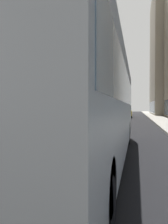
{
  "coord_description": "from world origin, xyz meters",
  "views": [
    {
      "loc": [
        2.75,
        -1.75,
        1.61
      ],
      "look_at": [
        0.48,
        8.8,
        1.4
      ],
      "focal_mm": 39.16,
      "sensor_mm": 36.0,
      "label": 1
    }
  ],
  "objects_px": {
    "transit_bus": "(84,102)",
    "car_yellow_taxi": "(126,112)",
    "box_truck": "(106,107)",
    "car_grey_wagon": "(101,112)"
  },
  "relations": [
    {
      "from": "transit_bus",
      "to": "box_truck",
      "type": "bearing_deg",
      "value": 95.55
    },
    {
      "from": "transit_bus",
      "to": "car_grey_wagon",
      "type": "bearing_deg",
      "value": 97.31
    },
    {
      "from": "car_grey_wagon",
      "to": "transit_bus",
      "type": "bearing_deg",
      "value": -82.69
    },
    {
      "from": "car_grey_wagon",
      "to": "box_truck",
      "type": "distance_m",
      "value": 6.72
    },
    {
      "from": "car_yellow_taxi",
      "to": "box_truck",
      "type": "xyz_separation_m",
      "value": [
        -2.4,
        -6.49,
        0.85
      ]
    },
    {
      "from": "transit_bus",
      "to": "car_yellow_taxi",
      "type": "xyz_separation_m",
      "value": [
        0.0,
        31.19,
        -0.96
      ]
    },
    {
      "from": "transit_bus",
      "to": "box_truck",
      "type": "height_order",
      "value": "same"
    },
    {
      "from": "car_grey_wagon",
      "to": "box_truck",
      "type": "xyz_separation_m",
      "value": [
        1.6,
        -6.47,
        0.85
      ]
    },
    {
      "from": "car_grey_wagon",
      "to": "car_yellow_taxi",
      "type": "bearing_deg",
      "value": 0.26
    },
    {
      "from": "transit_bus",
      "to": "car_yellow_taxi",
      "type": "relative_size",
      "value": 2.87
    }
  ]
}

